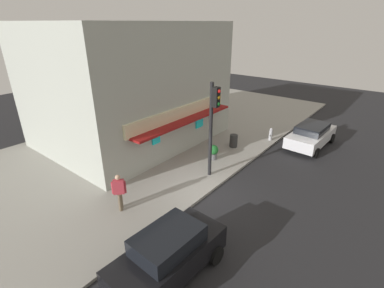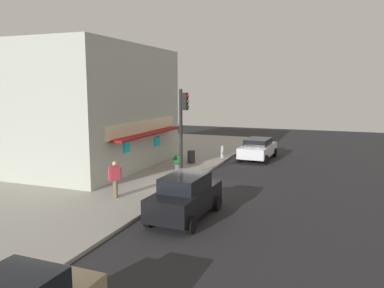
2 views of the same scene
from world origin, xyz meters
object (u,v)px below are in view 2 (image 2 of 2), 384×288
at_px(fire_hydrant, 222,152).
at_px(parked_car_black, 185,196).
at_px(trash_can, 191,157).
at_px(pedestrian, 115,177).
at_px(parked_car_white, 258,148).
at_px(potted_plant_by_doorway, 178,162).
at_px(traffic_light, 183,121).

bearing_deg(fire_hydrant, parked_car_black, -170.39).
bearing_deg(trash_can, fire_hydrant, -29.16).
bearing_deg(pedestrian, fire_hydrant, -9.07).
xyz_separation_m(pedestrian, parked_car_white, (12.28, -4.15, -0.27)).
relative_size(potted_plant_by_doorway, parked_car_white, 0.20).
distance_m(traffic_light, parked_car_black, 6.93).
bearing_deg(potted_plant_by_doorway, parked_car_black, -155.19).
bearing_deg(pedestrian, traffic_light, -15.86).
height_order(fire_hydrant, parked_car_black, parked_car_black).
xyz_separation_m(fire_hydrant, trash_can, (-2.54, 1.41, -0.02)).
bearing_deg(parked_car_white, potted_plant_by_doorway, 147.11).
xyz_separation_m(pedestrian, potted_plant_by_doorway, (6.47, -0.39, -0.43)).
bearing_deg(traffic_light, parked_car_black, -157.02).
xyz_separation_m(parked_car_white, parked_car_black, (-13.43, 0.24, 0.09)).
xyz_separation_m(traffic_light, parked_car_white, (7.45, -2.78, -2.49)).
relative_size(pedestrian, parked_car_black, 0.42).
xyz_separation_m(traffic_light, pedestrian, (-4.83, 1.37, -2.22)).
height_order(traffic_light, parked_car_black, traffic_light).
bearing_deg(parked_car_black, parked_car_white, -1.03).
xyz_separation_m(trash_can, potted_plant_by_doorway, (-2.29, -0.00, 0.09)).
bearing_deg(pedestrian, potted_plant_by_doorway, -3.45).
height_order(fire_hydrant, pedestrian, pedestrian).
bearing_deg(trash_can, traffic_light, -165.89).
relative_size(traffic_light, parked_car_white, 1.09).
distance_m(fire_hydrant, potted_plant_by_doorway, 5.03).
distance_m(trash_can, parked_car_black, 10.52).
bearing_deg(parked_car_white, traffic_light, 159.55).
relative_size(pedestrian, parked_car_white, 0.37).
height_order(fire_hydrant, potted_plant_by_doorway, potted_plant_by_doorway).
distance_m(fire_hydrant, parked_car_black, 12.62).
distance_m(traffic_light, potted_plant_by_doorway, 3.27).
relative_size(fire_hydrant, parked_car_black, 0.22).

